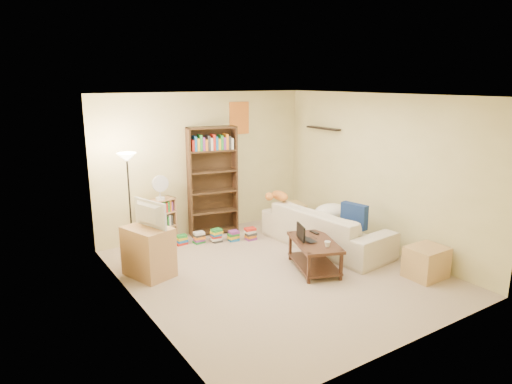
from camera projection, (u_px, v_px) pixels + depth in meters
room at (279, 161)px, 6.20m from camera, size 4.50×4.54×2.52m
sofa at (326, 228)px, 7.51m from camera, size 2.43×1.33×0.66m
navy_pillow at (354, 216)px, 7.13m from camera, size 0.21×0.45×0.39m
cream_blanket at (330, 212)px, 7.59m from camera, size 0.61×0.43×0.26m
tabby_cat at (278, 196)px, 7.89m from camera, size 0.52×0.22×0.18m
coffee_table at (314, 251)px, 6.61m from camera, size 0.86×1.12×0.44m
laptop at (310, 239)px, 6.60m from camera, size 0.33×0.23×0.02m
laptop_screen at (301, 232)px, 6.55m from camera, size 0.13×0.31×0.22m
mug at (327, 244)px, 6.33m from camera, size 0.13×0.13×0.08m
tv_remote at (314, 232)px, 6.91m from camera, size 0.06×0.18×0.02m
tv_stand at (149, 252)px, 6.40m from camera, size 0.65×0.77×0.71m
television at (146, 215)px, 6.27m from camera, size 0.70×0.47×0.38m
tall_bookshelf at (212, 178)px, 8.04m from camera, size 0.90×0.45×1.92m
short_bookshelf at (159, 222)px, 7.64m from camera, size 0.64×0.39×0.77m
desk_fan at (160, 186)px, 7.48m from camera, size 0.27×0.15×0.42m
floor_lamp at (128, 176)px, 6.69m from camera, size 0.28×0.28×1.67m
side_table at (291, 216)px, 8.40m from camera, size 0.52×0.52×0.50m
end_cabinet at (426, 262)px, 6.37m from camera, size 0.53×0.44×0.44m
book_stacks at (218, 236)px, 7.78m from camera, size 1.29×0.60×0.23m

